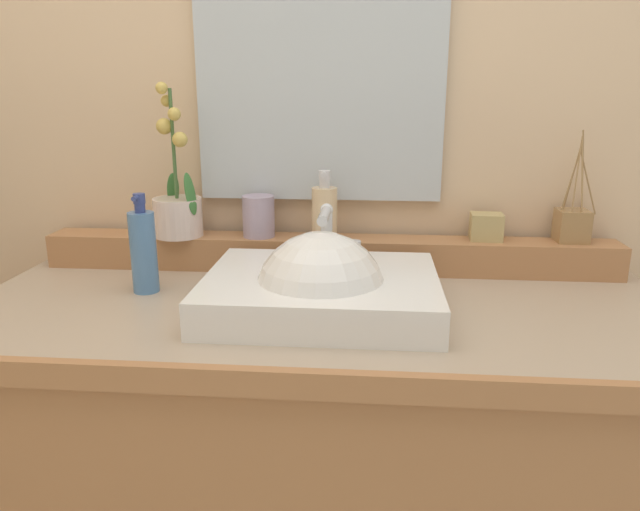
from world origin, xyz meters
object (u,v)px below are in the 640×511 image
(soap_dispenser, at_px, (324,212))
(tumbler_cup, at_px, (259,216))
(sink_basin, at_px, (321,294))
(trinket_box, at_px, (486,227))
(lotion_bottle, at_px, (143,250))
(potted_plant, at_px, (177,205))
(reed_diffuser, at_px, (572,224))

(soap_dispenser, height_order, tumbler_cup, soap_dispenser)
(sink_basin, relative_size, trinket_box, 6.20)
(tumbler_cup, height_order, lotion_bottle, lotion_bottle)
(potted_plant, xyz_separation_m, soap_dispenser, (0.34, -0.00, -0.01))
(tumbler_cup, bearing_deg, lotion_bottle, -137.49)
(tumbler_cup, distance_m, reed_diffuser, 0.70)
(potted_plant, relative_size, tumbler_cup, 3.63)
(sink_basin, height_order, trinket_box, sink_basin)
(sink_basin, distance_m, soap_dispenser, 0.27)
(potted_plant, bearing_deg, trinket_box, 1.89)
(potted_plant, distance_m, lotion_bottle, 0.19)
(tumbler_cup, relative_size, lotion_bottle, 0.46)
(tumbler_cup, xyz_separation_m, reed_diffuser, (0.70, 0.01, -0.01))
(tumbler_cup, bearing_deg, reed_diffuser, 1.21)
(sink_basin, relative_size, soap_dispenser, 2.79)
(soap_dispenser, bearing_deg, potted_plant, 179.42)
(potted_plant, distance_m, tumbler_cup, 0.19)
(trinket_box, bearing_deg, tumbler_cup, -175.28)
(soap_dispenser, xyz_separation_m, trinket_box, (0.36, 0.03, -0.03))
(reed_diffuser, relative_size, trinket_box, 3.49)
(sink_basin, distance_m, lotion_bottle, 0.38)
(reed_diffuser, xyz_separation_m, lotion_bottle, (-0.91, -0.20, -0.03))
(sink_basin, relative_size, tumbler_cup, 4.59)
(sink_basin, bearing_deg, lotion_bottle, 167.59)
(lotion_bottle, bearing_deg, soap_dispenser, 25.67)
(soap_dispenser, bearing_deg, reed_diffuser, 3.12)
(soap_dispenser, relative_size, tumbler_cup, 1.64)
(tumbler_cup, relative_size, reed_diffuser, 0.39)
(potted_plant, height_order, tumbler_cup, potted_plant)
(tumbler_cup, height_order, trinket_box, tumbler_cup)
(sink_basin, bearing_deg, trinket_box, 38.66)
(lotion_bottle, bearing_deg, reed_diffuser, 12.52)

